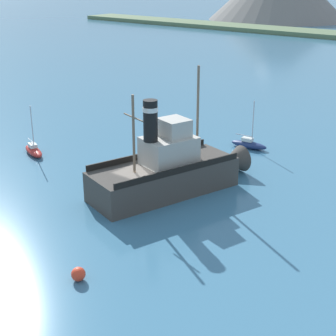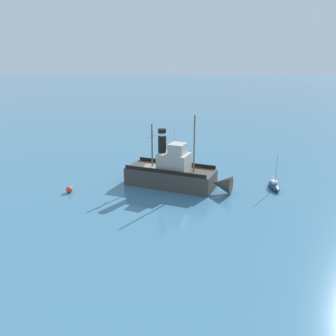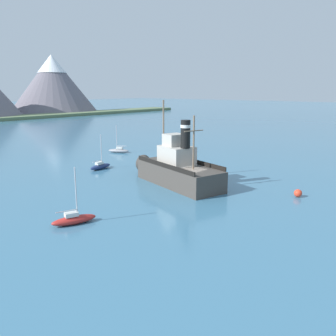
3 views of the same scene
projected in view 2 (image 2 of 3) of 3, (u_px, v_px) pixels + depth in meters
The scene contains 5 objects.
ground_plane at pixel (153, 183), 49.75m from camera, with size 600.00×600.00×0.00m, color teal.
old_tugboat at pixel (175, 173), 47.96m from camera, with size 7.44×14.78×9.90m.
sailboat_navy at pixel (274, 186), 47.48m from camera, with size 3.90×1.51×4.90m.
sailboat_red at pixel (175, 153), 63.55m from camera, with size 3.95×2.27×4.90m.
mooring_buoy at pixel (69, 190), 46.09m from camera, with size 0.84×0.84×0.84m, color red.
Camera 2 is at (46.19, 7.94, 16.96)m, focal length 38.00 mm.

